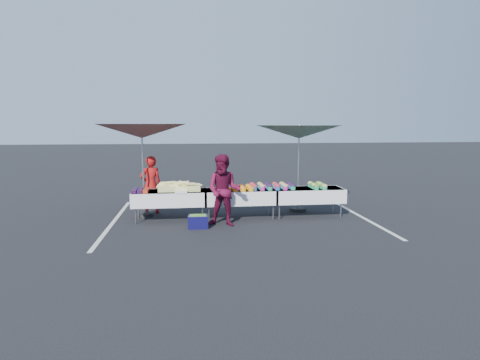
{
  "coord_description": "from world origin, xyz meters",
  "views": [
    {
      "loc": [
        -1.25,
        -10.15,
        2.44
      ],
      "look_at": [
        0.0,
        0.0,
        1.0
      ],
      "focal_mm": 30.0,
      "sensor_mm": 36.0,
      "label": 1
    }
  ],
  "objects": [
    {
      "name": "storage_bin",
      "position": [
        -1.1,
        -0.87,
        0.16
      ],
      "size": [
        0.48,
        0.36,
        0.31
      ],
      "rotation": [
        0.0,
        0.0,
        -0.03
      ],
      "color": "#0E0C3F",
      "rests_on": "ground"
    },
    {
      "name": "stripe_left",
      "position": [
        -3.2,
        0.0,
        0.0
      ],
      "size": [
        0.1,
        5.0,
        0.0
      ],
      "primitive_type": "cube",
      "color": "silver",
      "rests_on": "ground"
    },
    {
      "name": "corn_pile",
      "position": [
        -1.56,
        0.04,
        0.84
      ],
      "size": [
        1.16,
        0.57,
        0.26
      ],
      "color": "#D4D46D",
      "rests_on": "table_left"
    },
    {
      "name": "carrot_bowls",
      "position": [
        -0.15,
        -0.01,
        0.8
      ],
      "size": [
        0.95,
        0.69,
        0.11
      ],
      "color": "orange",
      "rests_on": "table_center"
    },
    {
      "name": "table_right",
      "position": [
        1.8,
        0.0,
        0.58
      ],
      "size": [
        1.86,
        0.81,
        0.75
      ],
      "color": "white",
      "rests_on": "ground"
    },
    {
      "name": "potato_cups",
      "position": [
        0.85,
        0.0,
        0.83
      ],
      "size": [
        1.14,
        0.58,
        0.16
      ],
      "color": "#245BA9",
      "rests_on": "table_right"
    },
    {
      "name": "stripe_right",
      "position": [
        3.2,
        0.0,
        0.0
      ],
      "size": [
        0.1,
        5.0,
        0.0
      ],
      "primitive_type": "cube",
      "color": "silver",
      "rests_on": "ground"
    },
    {
      "name": "berry_punnets",
      "position": [
        -2.51,
        -0.06,
        0.79
      ],
      "size": [
        0.4,
        0.54,
        0.08
      ],
      "color": "black",
      "rests_on": "table_left"
    },
    {
      "name": "table_center",
      "position": [
        0.0,
        0.0,
        0.58
      ],
      "size": [
        1.86,
        0.81,
        0.75
      ],
      "color": "white",
      "rests_on": "ground"
    },
    {
      "name": "table_left",
      "position": [
        -1.8,
        0.0,
        0.58
      ],
      "size": [
        1.86,
        0.81,
        0.75
      ],
      "color": "white",
      "rests_on": "ground"
    },
    {
      "name": "customer",
      "position": [
        -0.48,
        -0.75,
        0.86
      ],
      "size": [
        0.99,
        0.86,
        1.72
      ],
      "primitive_type": "imported",
      "rotation": [
        0.0,
        0.0,
        -0.29
      ],
      "color": "#5A0D2A",
      "rests_on": "ground"
    },
    {
      "name": "ground",
      "position": [
        0.0,
        0.0,
        0.0
      ],
      "size": [
        80.0,
        80.0,
        0.0
      ],
      "primitive_type": "plane",
      "color": "black"
    },
    {
      "name": "bean_baskets",
      "position": [
        2.06,
        -0.01,
        0.82
      ],
      "size": [
        0.36,
        0.68,
        0.15
      ],
      "color": "#269964",
      "rests_on": "table_right"
    },
    {
      "name": "vendor",
      "position": [
        -2.34,
        0.83,
        0.79
      ],
      "size": [
        0.66,
        0.54,
        1.58
      ],
      "primitive_type": "imported",
      "rotation": [
        0.0,
        0.0,
        3.46
      ],
      "color": "#B51514",
      "rests_on": "ground"
    },
    {
      "name": "umbrella_right",
      "position": [
        1.72,
        0.66,
        2.2
      ],
      "size": [
        2.62,
        2.62,
        2.43
      ],
      "rotation": [
        0.0,
        0.0,
        -0.11
      ],
      "color": "black",
      "rests_on": "ground"
    },
    {
      "name": "plastic_bags",
      "position": [
        -1.5,
        -0.3,
        0.78
      ],
      "size": [
        0.3,
        0.25,
        0.05
      ],
      "primitive_type": "cube",
      "color": "white",
      "rests_on": "table_left"
    },
    {
      "name": "umbrella_left",
      "position": [
        -2.5,
        0.52,
        2.23
      ],
      "size": [
        2.97,
        2.97,
        2.46
      ],
      "rotation": [
        0.0,
        0.0,
        -0.27
      ],
      "color": "black",
      "rests_on": "ground"
    }
  ]
}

